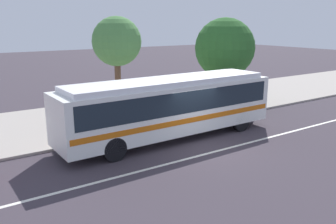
% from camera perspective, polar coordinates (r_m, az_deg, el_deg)
% --- Properties ---
extents(ground_plane, '(120.00, 120.00, 0.00)m').
position_cam_1_polar(ground_plane, '(16.09, 5.50, -5.57)').
color(ground_plane, '#3B333C').
extents(sidewalk_slab, '(60.00, 8.00, 0.12)m').
position_cam_1_polar(sidewalk_slab, '(21.81, -6.47, -0.14)').
color(sidewalk_slab, '#A49A90').
rests_on(sidewalk_slab, ground_plane).
extents(lane_stripe_center, '(56.00, 0.16, 0.01)m').
position_cam_1_polar(lane_stripe_center, '(15.52, 7.39, -6.37)').
color(lane_stripe_center, silver).
rests_on(lane_stripe_center, ground_plane).
extents(transit_bus, '(10.92, 2.62, 2.90)m').
position_cam_1_polar(transit_bus, '(16.70, 0.36, 1.27)').
color(transit_bus, silver).
rests_on(transit_bus, ground_plane).
extents(pedestrian_waiting_near_sign, '(0.48, 0.48, 1.72)m').
position_cam_1_polar(pedestrian_waiting_near_sign, '(20.28, 5.33, 1.90)').
color(pedestrian_waiting_near_sign, navy).
rests_on(pedestrian_waiting_near_sign, sidewalk_slab).
extents(pedestrian_walking_along_curb, '(0.39, 0.39, 1.68)m').
position_cam_1_polar(pedestrian_walking_along_curb, '(17.60, -10.32, -0.27)').
color(pedestrian_walking_along_curb, '#7E675F').
rests_on(pedestrian_walking_along_curb, sidewalk_slab).
extents(street_tree_near_stop, '(2.73, 2.73, 5.66)m').
position_cam_1_polar(street_tree_near_stop, '(20.07, -8.25, 11.03)').
color(street_tree_near_stop, brown).
rests_on(street_tree_near_stop, sidewalk_slab).
extents(street_tree_mid_block, '(3.91, 3.91, 5.64)m').
position_cam_1_polar(street_tree_mid_block, '(23.81, 9.10, 10.09)').
color(street_tree_mid_block, brown).
rests_on(street_tree_mid_block, sidewalk_slab).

